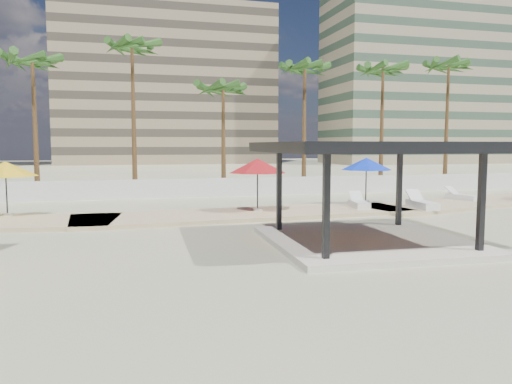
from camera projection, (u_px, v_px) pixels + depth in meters
ground at (241, 247)px, 16.34m from camera, size 200.00×200.00×0.00m
promenade at (246, 213)px, 24.22m from camera, size 44.45×7.97×0.24m
boundary_wall at (185, 188)px, 31.68m from camera, size 56.00×0.30×1.20m
building_mid at (166, 85)px, 91.10m from camera, size 38.00×16.00×30.40m
building_east at (417, 68)px, 90.40m from camera, size 32.00×15.00×36.40m
pavilion_central at (369, 184)px, 16.65m from camera, size 7.01×7.01×3.44m
umbrella_b at (5, 169)px, 22.22m from camera, size 3.03×3.03×2.44m
umbrella_c at (257, 166)px, 23.83m from camera, size 3.03×3.03×2.52m
umbrella_d at (366, 164)px, 27.30m from camera, size 3.52×3.52×2.47m
lounger_b at (359, 204)px, 25.35m from camera, size 1.04×2.10×0.76m
lounger_c at (462, 197)px, 28.85m from camera, size 1.22×2.06×0.74m
lounger_d at (422, 204)px, 24.99m from camera, size 0.95×2.36×0.87m
palm_c at (33, 66)px, 30.71m from camera, size 3.00×3.00×9.35m
palm_d at (132, 53)px, 32.89m from camera, size 3.00×3.00×10.63m
palm_e at (223, 93)px, 34.16m from camera, size 3.00×3.00×8.01m
palm_f at (305, 73)px, 35.72m from camera, size 3.00×3.00×9.66m
palm_g at (383, 75)px, 36.85m from camera, size 3.00×3.00×9.71m
palm_h at (449, 71)px, 38.90m from camera, size 3.00×3.00×10.33m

